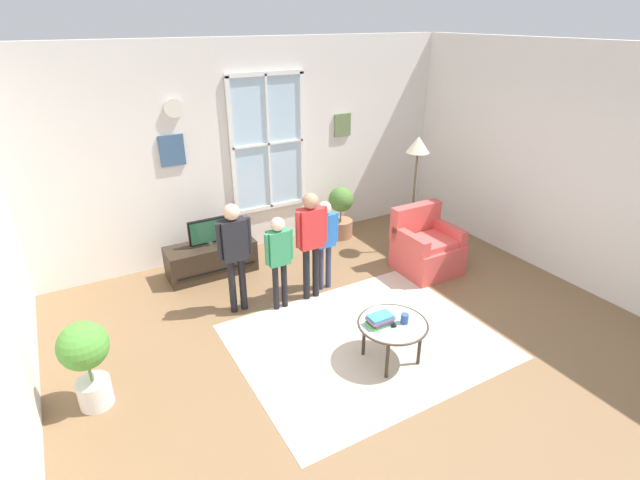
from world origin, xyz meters
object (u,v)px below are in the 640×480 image
at_px(person_green_shirt, 279,253).
at_px(floor_lamp, 417,157).
at_px(cup, 405,319).
at_px(book_stack, 380,320).
at_px(person_black_shirt, 234,246).
at_px(potted_plant_corner, 86,357).
at_px(person_red_shirt, 311,234).
at_px(person_blue_shirt, 325,235).
at_px(coffee_table, 393,326).
at_px(tv_stand, 211,259).
at_px(armchair, 426,248).
at_px(potted_plant_by_window, 341,211).
at_px(remote_near_books, 392,323).
at_px(television, 208,231).

distance_m(person_green_shirt, floor_lamp, 2.49).
bearing_deg(cup, floor_lamp, 49.03).
height_order(book_stack, cup, book_stack).
distance_m(person_black_shirt, potted_plant_corner, 1.89).
xyz_separation_m(person_red_shirt, person_blue_shirt, (0.26, 0.11, -0.12)).
bearing_deg(person_green_shirt, coffee_table, -68.57).
distance_m(person_green_shirt, person_black_shirt, 0.51).
bearing_deg(book_stack, person_green_shirt, 107.75).
relative_size(coffee_table, book_stack, 2.71).
distance_m(tv_stand, person_blue_shirt, 1.66).
bearing_deg(person_red_shirt, armchair, -4.55).
bearing_deg(potted_plant_by_window, person_red_shirt, -132.98).
relative_size(person_black_shirt, potted_plant_by_window, 1.66).
height_order(tv_stand, person_blue_shirt, person_blue_shirt).
height_order(remote_near_books, potted_plant_corner, potted_plant_corner).
relative_size(coffee_table, potted_plant_corner, 0.82).
distance_m(tv_stand, cup, 2.93).
distance_m(television, coffee_table, 2.84).
xyz_separation_m(tv_stand, potted_plant_corner, (-1.68, -1.84, 0.31)).
height_order(tv_stand, coffee_table, coffee_table).
distance_m(coffee_table, potted_plant_by_window, 3.04).
xyz_separation_m(television, remote_near_books, (0.99, -2.65, -0.17)).
bearing_deg(potted_plant_corner, television, 47.53).
bearing_deg(armchair, person_blue_shirt, 170.23).
relative_size(tv_stand, book_stack, 4.50).
relative_size(television, potted_plant_corner, 0.61).
distance_m(tv_stand, person_green_shirt, 1.40).
relative_size(cup, floor_lamp, 0.06).
bearing_deg(armchair, cup, -137.23).
distance_m(television, person_black_shirt, 1.05).
bearing_deg(tv_stand, remote_near_books, -69.48).
relative_size(book_stack, person_blue_shirt, 0.22).
bearing_deg(person_black_shirt, potted_plant_corner, -154.19).
relative_size(potted_plant_by_window, potted_plant_corner, 0.95).
distance_m(book_stack, potted_plant_corner, 2.68).
bearing_deg(person_red_shirt, tv_stand, 126.21).
height_order(television, potted_plant_by_window, potted_plant_by_window).
relative_size(book_stack, person_red_shirt, 0.19).
distance_m(person_red_shirt, person_green_shirt, 0.45).
bearing_deg(potted_plant_by_window, book_stack, -114.58).
relative_size(person_red_shirt, person_blue_shirt, 1.16).
relative_size(person_blue_shirt, potted_plant_corner, 1.38).
bearing_deg(remote_near_books, armchair, 39.64).
relative_size(person_blue_shirt, floor_lamp, 0.69).
xyz_separation_m(cup, person_black_shirt, (-1.11, 1.67, 0.35)).
xyz_separation_m(television, coffee_table, (1.01, -2.65, -0.21)).
xyz_separation_m(remote_near_books, potted_plant_by_window, (1.16, 2.82, -0.03)).
bearing_deg(person_green_shirt, tv_stand, 109.98).
xyz_separation_m(tv_stand, television, (0.00, -0.00, 0.41)).
bearing_deg(tv_stand, cup, -67.72).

